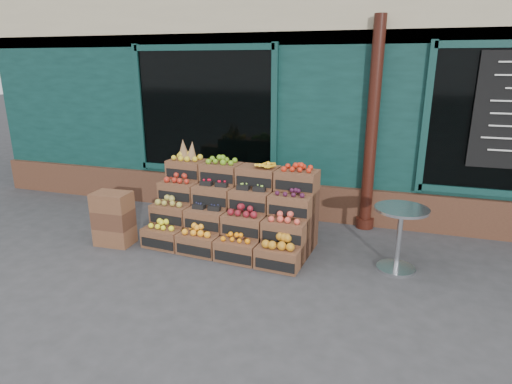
% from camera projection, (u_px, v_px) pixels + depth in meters
% --- Properties ---
extents(ground, '(60.00, 60.00, 0.00)m').
position_uv_depth(ground, '(254.00, 273.00, 5.37)').
color(ground, '#39393B').
rests_on(ground, ground).
extents(shop_facade, '(12.00, 6.24, 4.80)m').
position_uv_depth(shop_facade, '(326.00, 69.00, 9.33)').
color(shop_facade, '#0F332F').
rests_on(shop_facade, ground).
extents(crate_display, '(2.39, 1.30, 1.44)m').
position_uv_depth(crate_display, '(233.00, 214.00, 6.15)').
color(crate_display, brown).
rests_on(crate_display, ground).
extents(spare_crates, '(0.53, 0.38, 0.78)m').
position_uv_depth(spare_crates, '(114.00, 219.00, 6.15)').
color(spare_crates, brown).
rests_on(spare_crates, ground).
extents(bistro_table, '(0.66, 0.66, 0.83)m').
position_uv_depth(bistro_table, '(400.00, 232.00, 5.33)').
color(bistro_table, '#B8BAC0').
rests_on(bistro_table, ground).
extents(shopkeeper, '(0.75, 0.51, 2.01)m').
position_uv_depth(shopkeeper, '(236.00, 147.00, 8.07)').
color(shopkeeper, '#1F6D27').
rests_on(shopkeeper, ground).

